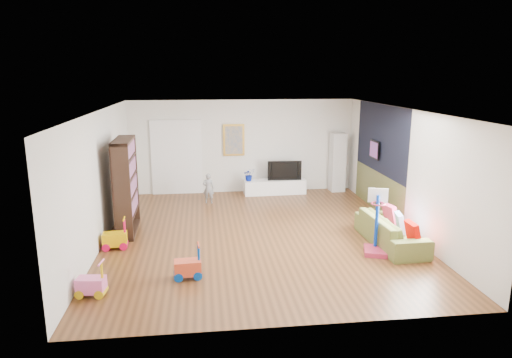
{
  "coord_description": "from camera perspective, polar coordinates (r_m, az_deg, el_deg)",
  "views": [
    {
      "loc": [
        -1.17,
        -9.37,
        3.45
      ],
      "look_at": [
        0.0,
        0.4,
        1.15
      ],
      "focal_mm": 32.0,
      "sensor_mm": 36.0,
      "label": 1
    }
  ],
  "objects": [
    {
      "name": "ride_on_yellow",
      "position": [
        9.58,
        -17.27,
        -6.56
      ],
      "size": [
        0.49,
        0.33,
        0.63
      ],
      "primitive_type": "cube",
      "rotation": [
        0.0,
        0.0,
        0.08
      ],
      "color": "#E1AB03",
      "rests_on": "ground"
    },
    {
      "name": "painting_back",
      "position": [
        13.25,
        -2.79,
        4.89
      ],
      "size": [
        0.62,
        0.06,
        0.92
      ],
      "primitive_type": "cube",
      "color": "gold",
      "rests_on": "wall_back"
    },
    {
      "name": "tall_cabinet",
      "position": [
        13.7,
        10.14,
        2.09
      ],
      "size": [
        0.42,
        0.42,
        1.74
      ],
      "primitive_type": "cube",
      "rotation": [
        0.0,
        0.0,
        0.05
      ],
      "color": "silver",
      "rests_on": "ground"
    },
    {
      "name": "navy_accent",
      "position": [
        11.75,
        15.32,
        4.86
      ],
      "size": [
        0.01,
        3.2,
        1.7
      ],
      "primitive_type": "cube",
      "color": "black",
      "rests_on": "wall_right"
    },
    {
      "name": "wall_right",
      "position": [
        10.57,
        18.04,
        1.04
      ],
      "size": [
        0.0,
        7.5,
        2.7
      ],
      "primitive_type": "cube",
      "color": "white",
      "rests_on": "ground"
    },
    {
      "name": "ride_on_pink",
      "position": [
        7.78,
        -19.97,
        -11.66
      ],
      "size": [
        0.46,
        0.32,
        0.58
      ],
      "primitive_type": "cube",
      "rotation": [
        0.0,
        0.0,
        -0.13
      ],
      "color": "pink",
      "rests_on": "ground"
    },
    {
      "name": "wall_back",
      "position": [
        13.34,
        -1.72,
        4.09
      ],
      "size": [
        6.5,
        0.0,
        2.7
      ],
      "primitive_type": "cube",
      "color": "silver",
      "rests_on": "ground"
    },
    {
      "name": "pillow_right",
      "position": [
        10.35,
        16.4,
        -4.16
      ],
      "size": [
        0.18,
        0.42,
        0.41
      ],
      "primitive_type": "cube",
      "rotation": [
        0.0,
        0.0,
        0.2
      ],
      "color": "#B3264D",
      "rests_on": "sofa"
    },
    {
      "name": "doorway",
      "position": [
        13.32,
        -9.87,
        2.57
      ],
      "size": [
        1.45,
        0.06,
        2.1
      ],
      "primitive_type": "cube",
      "color": "white",
      "rests_on": "ground"
    },
    {
      "name": "basketball_hoop",
      "position": [
        9.12,
        14.91,
        -5.26
      ],
      "size": [
        0.58,
        0.64,
        1.27
      ],
      "primitive_type": "cube",
      "rotation": [
        0.0,
        0.0,
        -0.31
      ],
      "color": "#AC2646",
      "rests_on": "ground"
    },
    {
      "name": "artwork_right",
      "position": [
        11.95,
        14.59,
        3.58
      ],
      "size": [
        0.04,
        0.56,
        0.46
      ],
      "primitive_type": "cube",
      "color": "#7F3F8C",
      "rests_on": "wall_right"
    },
    {
      "name": "wall_front",
      "position": [
        6.11,
        4.68,
        -6.97
      ],
      "size": [
        6.5,
        0.0,
        2.7
      ],
      "primitive_type": "cube",
      "color": "silver",
      "rests_on": "ground"
    },
    {
      "name": "child",
      "position": [
        12.34,
        -5.98,
        -1.18
      ],
      "size": [
        0.32,
        0.22,
        0.82
      ],
      "primitive_type": "imported",
      "rotation": [
        0.0,
        0.0,
        3.06
      ],
      "color": "gray",
      "rests_on": "ground"
    },
    {
      "name": "media_console",
      "position": [
        13.29,
        2.36,
        -0.98
      ],
      "size": [
        1.8,
        0.51,
        0.42
      ],
      "primitive_type": "cube",
      "rotation": [
        0.0,
        0.0,
        0.03
      ],
      "color": "white",
      "rests_on": "ground"
    },
    {
      "name": "olive_wainscot",
      "position": [
        12.01,
        14.93,
        -1.53
      ],
      "size": [
        0.01,
        3.2,
        1.0
      ],
      "primitive_type": "cube",
      "color": "brown",
      "rests_on": "wall_right"
    },
    {
      "name": "tv",
      "position": [
        13.25,
        3.53,
        1.14
      ],
      "size": [
        0.98,
        0.16,
        0.56
      ],
      "primitive_type": "imported",
      "rotation": [
        0.0,
        0.0,
        -0.03
      ],
      "color": "black",
      "rests_on": "media_console"
    },
    {
      "name": "vase_plant",
      "position": [
        13.07,
        -0.86,
        0.54
      ],
      "size": [
        0.35,
        0.31,
        0.36
      ],
      "primitive_type": "imported",
      "rotation": [
        0.0,
        0.0,
        0.11
      ],
      "color": "#041684",
      "rests_on": "media_console"
    },
    {
      "name": "floor",
      "position": [
        10.05,
        0.27,
        -6.91
      ],
      "size": [
        6.5,
        7.5,
        0.0
      ],
      "primitive_type": "cube",
      "color": "brown",
      "rests_on": "ground"
    },
    {
      "name": "bookshelf",
      "position": [
        10.35,
        -15.95,
        -0.86
      ],
      "size": [
        0.41,
        1.42,
        2.07
      ],
      "primitive_type": "cube",
      "rotation": [
        0.0,
        0.0,
        0.03
      ],
      "color": "#311F15",
      "rests_on": "ground"
    },
    {
      "name": "pillow_left",
      "position": [
        9.29,
        19.0,
        -6.34
      ],
      "size": [
        0.12,
        0.41,
        0.41
      ],
      "primitive_type": "cube",
      "rotation": [
        0.0,
        0.0,
        0.03
      ],
      "color": "#BE0800",
      "rests_on": "sofa"
    },
    {
      "name": "ride_on_orange",
      "position": [
        7.99,
        -8.57,
        -10.19
      ],
      "size": [
        0.47,
        0.31,
        0.61
      ],
      "primitive_type": "cube",
      "rotation": [
        0.0,
        0.0,
        0.07
      ],
      "color": "#D84929",
      "rests_on": "ground"
    },
    {
      "name": "sofa",
      "position": [
        9.79,
        16.5,
        -6.21
      ],
      "size": [
        0.87,
        2.04,
        0.59
      ],
      "primitive_type": "imported",
      "rotation": [
        0.0,
        0.0,
        1.61
      ],
      "color": "olive",
      "rests_on": "ground"
    },
    {
      "name": "pillow_center",
      "position": [
        9.79,
        17.59,
        -5.24
      ],
      "size": [
        0.18,
        0.42,
        0.4
      ],
      "primitive_type": "cube",
      "rotation": [
        0.0,
        0.0,
        -0.19
      ],
      "color": "silver",
      "rests_on": "sofa"
    },
    {
      "name": "wall_left",
      "position": [
        9.82,
        -18.88,
        0.1
      ],
      "size": [
        0.0,
        7.5,
        2.7
      ],
      "primitive_type": "cube",
      "color": "silver",
      "rests_on": "ground"
    },
    {
      "name": "ceiling",
      "position": [
        9.47,
        0.29,
        8.62
      ],
      "size": [
        6.5,
        7.5,
        0.0
      ],
      "primitive_type": "cube",
      "color": "white",
      "rests_on": "ground"
    }
  ]
}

